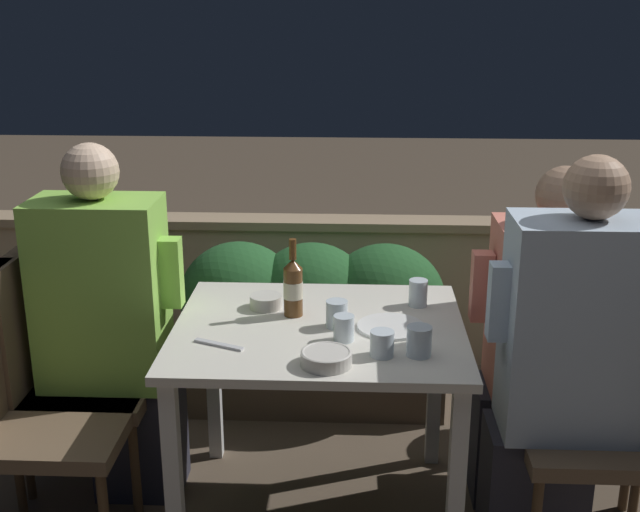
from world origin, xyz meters
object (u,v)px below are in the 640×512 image
object	(u,v)px
person_green_blouse	(112,326)
beer_bottle	(293,287)
person_coral_top	(542,340)
person_blue_shirt	(567,365)
chair_right_near	(631,402)
chair_left_far	(57,354)
chair_right_far	(601,362)
chair_left_near	(19,393)
potted_plant	(589,335)

from	to	relation	value
person_green_blouse	beer_bottle	xyz separation A→B (m)	(0.64, -0.04, 0.17)
person_coral_top	person_blue_shirt	bearing A→B (deg)	-87.46
person_blue_shirt	beer_bottle	distance (m)	0.91
person_coral_top	chair_right_near	bearing A→B (deg)	-52.91
chair_left_far	chair_right_far	size ratio (longest dim) A/B	1.00
chair_left_near	beer_bottle	distance (m)	0.94
person_green_blouse	chair_right_near	bearing A→B (deg)	-8.82
chair_right_near	beer_bottle	distance (m)	1.13
chair_left_far	beer_bottle	xyz separation A→B (m)	(0.85, -0.04, 0.28)
person_green_blouse	potted_plant	bearing A→B (deg)	15.72
beer_bottle	potted_plant	world-z (taller)	beer_bottle
chair_left_far	chair_right_near	bearing A→B (deg)	-7.87
person_coral_top	beer_bottle	size ratio (longest dim) A/B	4.55
chair_left_near	chair_right_near	world-z (taller)	same
person_green_blouse	potted_plant	world-z (taller)	person_green_blouse
chair_right_far	person_coral_top	distance (m)	0.22
potted_plant	person_coral_top	bearing A→B (deg)	-122.83
beer_bottle	chair_right_far	bearing A→B (deg)	3.44
chair_left_far	beer_bottle	distance (m)	0.89
chair_left_near	person_green_blouse	bearing A→B (deg)	52.78
chair_right_near	potted_plant	xyz separation A→B (m)	(0.09, 0.77, -0.11)
person_blue_shirt	beer_bottle	size ratio (longest dim) A/B	4.89
chair_left_near	chair_left_far	xyz separation A→B (m)	(0.02, 0.29, 0.00)
beer_bottle	potted_plant	bearing A→B (deg)	25.12
person_coral_top	potted_plant	bearing A→B (deg)	57.17
person_coral_top	beer_bottle	bearing A→B (deg)	-175.72
person_blue_shirt	beer_bottle	xyz separation A→B (m)	(-0.87, 0.23, 0.16)
person_blue_shirt	person_coral_top	distance (m)	0.29
chair_left_far	chair_right_far	bearing A→B (deg)	0.76
chair_left_far	person_green_blouse	distance (m)	0.24
person_green_blouse	chair_right_near	distance (m)	1.74
chair_left_near	chair_left_far	size ratio (longest dim) A/B	1.00
chair_left_far	person_coral_top	xyz separation A→B (m)	(1.70, 0.03, 0.08)
person_green_blouse	person_blue_shirt	distance (m)	1.53
chair_left_far	person_coral_top	distance (m)	1.70
person_green_blouse	chair_right_far	world-z (taller)	person_green_blouse
person_coral_top	potted_plant	xyz separation A→B (m)	(0.31, 0.48, -0.18)
potted_plant	chair_right_near	bearing A→B (deg)	-96.73
person_blue_shirt	chair_left_near	bearing A→B (deg)	-179.07
person_blue_shirt	beer_bottle	world-z (taller)	person_blue_shirt
person_blue_shirt	person_green_blouse	bearing A→B (deg)	170.00
potted_plant	chair_left_far	bearing A→B (deg)	-165.83
chair_left_far	person_coral_top	bearing A→B (deg)	0.85
chair_right_far	chair_left_near	bearing A→B (deg)	-170.59
person_green_blouse	chair_left_near	bearing A→B (deg)	-127.22
potted_plant	beer_bottle	bearing A→B (deg)	-154.88
person_green_blouse	person_coral_top	xyz separation A→B (m)	(1.49, 0.03, -0.03)
chair_left_far	person_coral_top	size ratio (longest dim) A/B	0.75
chair_left_far	potted_plant	world-z (taller)	chair_left_far
chair_right_near	person_green_blouse	bearing A→B (deg)	171.18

